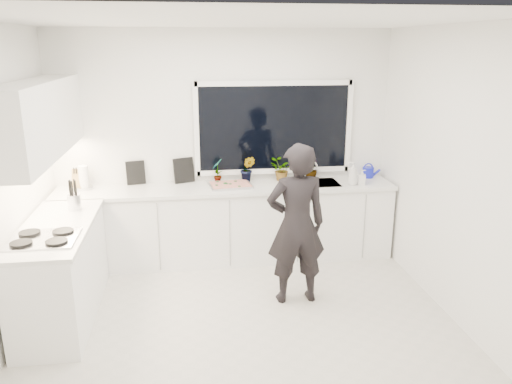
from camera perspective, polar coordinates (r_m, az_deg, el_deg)
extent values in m
cube|color=beige|center=(4.89, -1.70, -14.60)|extent=(4.00, 3.50, 0.02)
cube|color=white|center=(6.05, -3.64, 5.39)|extent=(4.00, 0.02, 2.70)
cube|color=white|center=(4.97, 21.88, 1.73)|extent=(0.02, 3.50, 2.70)
cube|color=white|center=(4.19, -2.03, 19.16)|extent=(4.00, 3.50, 0.02)
cube|color=black|center=(6.05, 2.06, 7.34)|extent=(1.80, 0.02, 1.00)
cube|color=white|center=(6.00, -3.26, -3.74)|extent=(3.92, 0.58, 0.88)
cube|color=white|center=(5.12, -21.35, -8.63)|extent=(0.58, 1.60, 0.88)
cube|color=silver|center=(5.85, -3.32, 0.45)|extent=(3.94, 0.62, 0.04)
cube|color=silver|center=(4.95, -21.91, -3.79)|extent=(0.62, 1.60, 0.04)
cube|color=white|center=(5.09, -23.48, 7.65)|extent=(0.34, 2.10, 0.70)
cube|color=silver|center=(6.03, 6.66, 0.58)|extent=(0.58, 0.42, 0.14)
cylinder|color=silver|center=(6.18, 6.25, 2.52)|extent=(0.03, 0.03, 0.22)
cube|color=black|center=(4.63, -23.18, -4.88)|extent=(0.56, 0.48, 0.03)
imported|color=black|center=(4.92, 4.62, -3.74)|extent=(0.61, 0.42, 1.63)
cube|color=silver|center=(5.82, -2.95, 0.74)|extent=(0.53, 0.41, 0.03)
cube|color=#A93716|center=(5.82, -2.95, 0.91)|extent=(0.48, 0.37, 0.01)
cylinder|color=#131AB7|center=(6.37, 12.68, 2.21)|extent=(0.18, 0.18, 0.13)
cylinder|color=silver|center=(6.02, -19.07, 1.50)|extent=(0.13, 0.13, 0.26)
cube|color=#8F5E42|center=(6.07, -19.57, 1.39)|extent=(0.15, 0.13, 0.22)
cylinder|color=silver|center=(5.31, -20.06, -1.09)|extent=(0.14, 0.14, 0.16)
cube|color=black|center=(6.06, -13.59, 2.16)|extent=(0.22, 0.07, 0.28)
cube|color=black|center=(6.03, -8.25, 2.47)|extent=(0.24, 0.10, 0.30)
imported|color=#26662D|center=(5.96, -4.42, 2.42)|extent=(0.13, 0.17, 0.30)
imported|color=#26662D|center=(5.99, -0.97, 2.64)|extent=(0.20, 0.18, 0.32)
imported|color=#26662D|center=(6.06, 2.84, 2.56)|extent=(0.25, 0.22, 0.27)
imported|color=#26662D|center=(6.14, 6.30, 2.67)|extent=(0.19, 0.19, 0.27)
imported|color=#D8BF66|center=(5.97, 11.02, 2.09)|extent=(0.12, 0.12, 0.28)
imported|color=#D8BF66|center=(6.02, 12.03, 1.67)|extent=(0.10, 0.10, 0.18)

